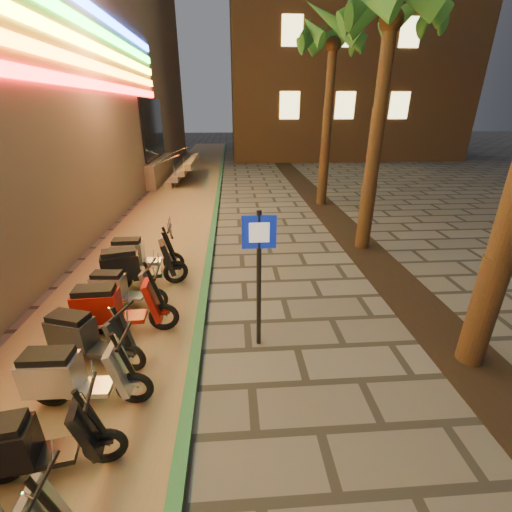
{
  "coord_description": "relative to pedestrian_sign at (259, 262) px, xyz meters",
  "views": [
    {
      "loc": [
        -0.21,
        -2.25,
        3.82
      ],
      "look_at": [
        0.21,
        3.78,
        1.2
      ],
      "focal_mm": 24.0,
      "sensor_mm": 36.0,
      "label": 1
    }
  ],
  "objects": [
    {
      "name": "scooter_6",
      "position": [
        -2.61,
        -1.19,
        -1.06
      ],
      "size": [
        1.67,
        0.59,
        1.18
      ],
      "rotation": [
        0.0,
        0.0,
        -0.02
      ],
      "color": "black",
      "rests_on": "ground"
    },
    {
      "name": "ground",
      "position": [
        -0.18,
        -2.67,
        -1.57
      ],
      "size": [
        120.0,
        120.0,
        0.0
      ],
      "primitive_type": "plane",
      "color": "#474442",
      "rests_on": "ground"
    },
    {
      "name": "scooter_9",
      "position": [
        -2.71,
        1.35,
        -1.11
      ],
      "size": [
        1.51,
        0.55,
        1.06
      ],
      "rotation": [
        0.0,
        0.0,
        -0.09
      ],
      "color": "black",
      "rests_on": "ground"
    },
    {
      "name": "scooter_10",
      "position": [
        -2.62,
        2.16,
        -1.0
      ],
      "size": [
        1.85,
        0.93,
        1.31
      ],
      "rotation": [
        0.0,
        0.0,
        0.27
      ],
      "color": "black",
      "rests_on": "ground"
    },
    {
      "name": "green_curb",
      "position": [
        -1.08,
        7.33,
        -1.52
      ],
      "size": [
        0.18,
        60.0,
        0.1
      ],
      "primitive_type": "cube",
      "color": "#25643A",
      "rests_on": "ground"
    },
    {
      "name": "pedestrian_sign",
      "position": [
        0.0,
        0.0,
        0.0
      ],
      "size": [
        0.53,
        0.09,
        2.42
      ],
      "rotation": [
        0.0,
        0.0,
        -0.0
      ],
      "color": "black",
      "rests_on": "ground"
    },
    {
      "name": "scooter_7",
      "position": [
        -2.77,
        -0.3,
        -1.07
      ],
      "size": [
        1.6,
        0.86,
        1.14
      ],
      "rotation": [
        0.0,
        0.0,
        -0.31
      ],
      "color": "black",
      "rests_on": "ground"
    },
    {
      "name": "scooter_8",
      "position": [
        -2.56,
        0.48,
        -1.02
      ],
      "size": [
        1.79,
        0.63,
        1.26
      ],
      "rotation": [
        0.0,
        0.0,
        0.05
      ],
      "color": "black",
      "rests_on": "ground"
    },
    {
      "name": "planting_strip",
      "position": [
        3.42,
        2.33,
        -1.56
      ],
      "size": [
        1.2,
        40.0,
        0.02
      ],
      "primitive_type": "cube",
      "color": "black",
      "rests_on": "ground"
    },
    {
      "name": "parking_strip",
      "position": [
        -2.78,
        7.33,
        -1.56
      ],
      "size": [
        3.4,
        60.0,
        0.01
      ],
      "primitive_type": "cube",
      "color": "#8C7251",
      "rests_on": "ground"
    },
    {
      "name": "palm_d",
      "position": [
        3.42,
        9.33,
        4.38
      ],
      "size": [
        2.97,
        3.02,
        7.16
      ],
      "color": "#472D19",
      "rests_on": "ground"
    },
    {
      "name": "scooter_5",
      "position": [
        -2.68,
        -2.2,
        -1.08
      ],
      "size": [
        1.61,
        0.67,
        1.13
      ],
      "rotation": [
        0.0,
        0.0,
        0.16
      ],
      "color": "black",
      "rests_on": "ground"
    },
    {
      "name": "palm_c",
      "position": [
        3.42,
        4.33,
        4.16
      ],
      "size": [
        2.97,
        3.02,
        6.91
      ],
      "color": "#472D19",
      "rests_on": "ground"
    },
    {
      "name": "scooter_11",
      "position": [
        -2.72,
        2.99,
        -1.04
      ],
      "size": [
        1.71,
        0.6,
        1.2
      ],
      "rotation": [
        0.0,
        0.0,
        0.04
      ],
      "color": "black",
      "rests_on": "ground"
    }
  ]
}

